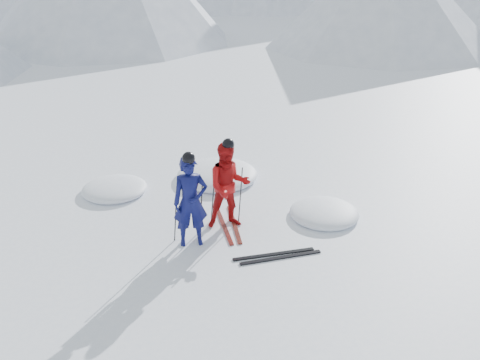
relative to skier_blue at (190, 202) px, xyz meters
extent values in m
plane|color=white|center=(2.63, 0.02, -0.97)|extent=(160.00, 160.00, 0.00)
imported|color=#0C0F49|center=(0.00, 0.00, 0.00)|extent=(0.73, 0.50, 1.95)
imported|color=#A80D0E|center=(0.91, 0.55, 0.00)|extent=(0.98, 0.78, 1.95)
cylinder|color=black|center=(-0.30, 0.15, -0.32)|extent=(0.13, 0.09, 1.29)
cylinder|color=black|center=(0.25, 0.25, -0.32)|extent=(0.13, 0.08, 1.29)
cylinder|color=black|center=(0.61, 0.80, -0.32)|extent=(0.13, 0.10, 1.30)
cylinder|color=black|center=(1.21, 0.70, -0.32)|extent=(0.13, 0.09, 1.30)
cube|color=black|center=(0.79, 0.55, -0.96)|extent=(0.10, 1.70, 0.03)
cube|color=black|center=(1.03, 0.55, -0.96)|extent=(0.22, 1.70, 0.03)
cube|color=black|center=(1.53, -0.84, -0.96)|extent=(1.70, 0.10, 0.03)
cube|color=black|center=(1.63, -0.99, -0.96)|extent=(1.70, 0.16, 0.03)
ellipsoid|color=white|center=(-1.54, 2.90, -0.97)|extent=(1.64, 1.64, 0.36)
ellipsoid|color=white|center=(3.14, 0.46, -0.97)|extent=(1.60, 1.60, 0.35)
ellipsoid|color=white|center=(1.15, 3.09, -0.97)|extent=(2.15, 2.15, 0.47)
camera|label=1|loc=(-1.17, -9.11, 4.71)|focal=38.00mm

